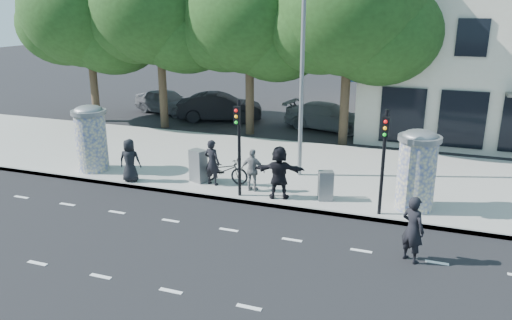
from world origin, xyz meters
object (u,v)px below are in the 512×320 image
at_px(street_lamp, 302,55).
at_px(bicycle, 224,170).
at_px(ped_a, 130,160).
at_px(ped_b, 212,162).
at_px(car_right, 329,116).
at_px(cabinet_right, 326,186).
at_px(ad_column_left, 91,137).
at_px(car_left, 167,101).
at_px(traffic_pole_far, 384,152).
at_px(ad_column_right, 417,168).
at_px(man_road, 413,229).
at_px(car_mid, 220,107).
at_px(traffic_pole_near, 239,138).
at_px(ped_e, 253,170).
at_px(ped_f, 279,172).
at_px(cabinet_left, 198,166).

distance_m(street_lamp, bicycle, 5.12).
relative_size(ped_a, ped_b, 0.95).
bearing_deg(car_right, cabinet_right, -157.92).
xyz_separation_m(ad_column_left, street_lamp, (8.00, 2.13, 3.26)).
bearing_deg(cabinet_right, ped_a, 163.92).
bearing_deg(street_lamp, car_left, 140.13).
xyz_separation_m(ad_column_left, traffic_pole_far, (11.40, -0.71, 0.69)).
xyz_separation_m(car_left, car_right, (10.43, -0.75, -0.04)).
bearing_deg(ped_a, ped_b, 177.60).
relative_size(ad_column_right, man_road, 1.44).
bearing_deg(ad_column_right, car_mid, 137.83).
xyz_separation_m(ad_column_right, traffic_pole_near, (-5.80, -0.91, 0.69)).
bearing_deg(car_right, ped_e, -171.96).
height_order(traffic_pole_near, bicycle, traffic_pole_near).
xyz_separation_m(cabinet_right, car_mid, (-8.58, 10.64, 0.14)).
relative_size(ped_f, cabinet_left, 1.51).
bearing_deg(street_lamp, man_road, -49.86).
distance_m(traffic_pole_near, ped_f, 1.81).
bearing_deg(car_right, ad_column_right, -143.47).
bearing_deg(car_left, ad_column_right, -110.48).
relative_size(cabinet_left, cabinet_right, 1.20).
xyz_separation_m(traffic_pole_near, ped_b, (-1.36, 0.76, -1.22)).
height_order(ad_column_left, traffic_pole_far, traffic_pole_far).
relative_size(traffic_pole_near, car_mid, 0.69).
xyz_separation_m(street_lamp, car_right, (-0.60, 8.45, -4.08)).
xyz_separation_m(ad_column_left, car_right, (7.40, 10.59, -0.83)).
height_order(street_lamp, car_left, street_lamp).
xyz_separation_m(ped_b, bicycle, (0.32, 0.30, -0.35)).
distance_m(ped_a, car_left, 13.07).
relative_size(ped_a, car_right, 0.34).
height_order(car_left, car_right, car_left).
xyz_separation_m(ped_a, ped_b, (3.07, 0.70, 0.04)).
bearing_deg(ped_f, ped_e, -30.52).
bearing_deg(ped_a, cabinet_right, 169.36).
xyz_separation_m(ad_column_right, ped_f, (-4.44, -0.61, -0.46)).
height_order(ad_column_right, bicycle, ad_column_right).
relative_size(ped_b, car_left, 0.39).
relative_size(traffic_pole_near, ped_a, 2.08).
xyz_separation_m(man_road, car_mid, (-11.57, 13.79, -0.11)).
bearing_deg(car_right, man_road, -148.86).
height_order(ped_f, car_left, ped_f).
bearing_deg(ped_a, ad_column_right, 169.52).
height_order(traffic_pole_near, ped_e, traffic_pole_near).
relative_size(bicycle, car_right, 0.39).
distance_m(ad_column_left, car_left, 11.76).
height_order(ped_f, cabinet_left, ped_f).
bearing_deg(cabinet_left, ped_a, -140.46).
bearing_deg(ped_e, bicycle, -14.96).
relative_size(ad_column_left, traffic_pole_near, 0.78).
height_order(traffic_pole_near, cabinet_left, traffic_pole_near).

